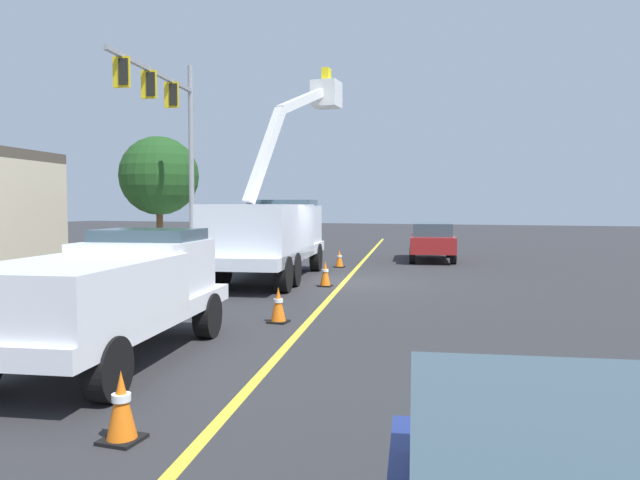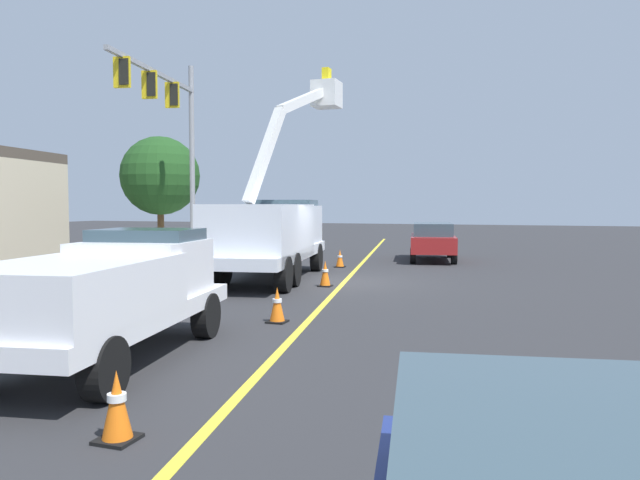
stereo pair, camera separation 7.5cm
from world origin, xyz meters
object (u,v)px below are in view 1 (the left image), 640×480
(service_pickup_truck, at_px, (109,292))
(traffic_cone_trailing, at_px, (339,259))
(traffic_cone_mid_front, at_px, (278,305))
(traffic_cone_mid_rear, at_px, (325,274))
(passing_minivan, at_px, (432,239))
(traffic_cone_leading, at_px, (121,407))
(traffic_signal_mast, at_px, (170,120))
(utility_bucket_truck, at_px, (271,231))

(service_pickup_truck, bearing_deg, traffic_cone_trailing, 2.94)
(traffic_cone_mid_front, xyz_separation_m, traffic_cone_mid_rear, (5.66, 0.83, 0.02))
(passing_minivan, relative_size, traffic_cone_leading, 6.65)
(traffic_cone_mid_rear, relative_size, traffic_signal_mast, 0.09)
(service_pickup_truck, bearing_deg, traffic_signal_mast, 28.99)
(passing_minivan, relative_size, traffic_cone_mid_front, 6.66)
(traffic_cone_mid_front, xyz_separation_m, traffic_signal_mast, (8.74, 8.24, 5.43))
(traffic_cone_trailing, bearing_deg, traffic_cone_mid_front, -169.52)
(service_pickup_truck, height_order, traffic_cone_mid_rear, service_pickup_truck)
(traffic_cone_mid_rear, bearing_deg, passing_minivan, -10.52)
(passing_minivan, bearing_deg, traffic_cone_trailing, 144.31)
(passing_minivan, xyz_separation_m, traffic_cone_trailing, (-4.25, 3.06, -0.62))
(service_pickup_truck, relative_size, traffic_cone_trailing, 8.25)
(traffic_cone_mid_rear, relative_size, traffic_cone_trailing, 1.11)
(service_pickup_truck, distance_m, traffic_cone_leading, 3.52)
(passing_minivan, distance_m, traffic_cone_mid_front, 15.49)
(utility_bucket_truck, height_order, traffic_cone_mid_front, utility_bucket_truck)
(service_pickup_truck, xyz_separation_m, traffic_signal_mast, (12.52, 6.94, 4.69))
(traffic_cone_mid_front, bearing_deg, traffic_cone_mid_rear, 8.37)
(utility_bucket_truck, distance_m, traffic_cone_mid_front, 7.58)
(traffic_signal_mast, bearing_deg, utility_bucket_truck, -110.82)
(service_pickup_truck, xyz_separation_m, traffic_cone_mid_rear, (9.44, -0.47, -0.73))
(traffic_cone_leading, height_order, traffic_cone_mid_front, traffic_cone_leading)
(passing_minivan, bearing_deg, traffic_cone_mid_front, 176.35)
(service_pickup_truck, distance_m, traffic_cone_trailing, 15.01)
(traffic_cone_trailing, distance_m, traffic_signal_mast, 8.59)
(utility_bucket_truck, distance_m, traffic_cone_trailing, 4.69)
(traffic_cone_mid_rear, distance_m, traffic_signal_mast, 9.68)
(traffic_cone_mid_front, height_order, traffic_cone_trailing, traffic_cone_mid_front)
(traffic_cone_leading, distance_m, traffic_cone_mid_rear, 12.20)
(passing_minivan, relative_size, traffic_cone_trailing, 7.09)
(traffic_cone_leading, height_order, traffic_cone_mid_rear, traffic_cone_mid_rear)
(traffic_cone_mid_front, bearing_deg, traffic_signal_mast, 43.30)
(traffic_cone_mid_front, bearing_deg, passing_minivan, -3.65)
(service_pickup_truck, relative_size, traffic_cone_mid_front, 7.75)
(service_pickup_truck, bearing_deg, traffic_cone_leading, -139.87)
(traffic_signal_mast, bearing_deg, traffic_cone_leading, -148.86)
(traffic_cone_leading, xyz_separation_m, traffic_signal_mast, (15.16, 9.16, 5.43))
(traffic_cone_mid_front, height_order, traffic_signal_mast, traffic_signal_mast)
(utility_bucket_truck, bearing_deg, traffic_cone_leading, -162.99)
(traffic_cone_leading, distance_m, traffic_cone_trailing, 17.86)
(traffic_cone_trailing, bearing_deg, utility_bucket_truck, 166.52)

